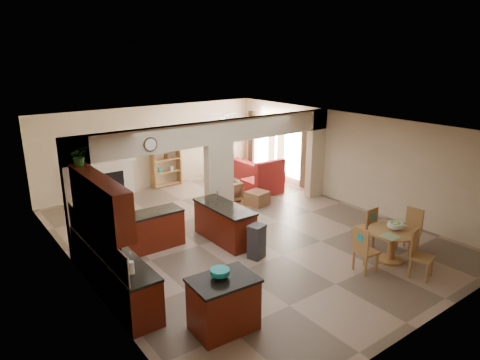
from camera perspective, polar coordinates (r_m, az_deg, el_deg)
floor at (r=11.20m, az=0.17°, el=-7.05°), size 10.00×10.00×0.00m
ceiling at (r=10.39m, az=0.18°, el=7.23°), size 10.00×10.00×0.00m
wall_back at (r=14.89m, az=-11.46°, el=4.33°), size 8.00×0.00×8.00m
wall_front at (r=7.59m, az=23.71°, el=-9.01°), size 8.00×0.00×8.00m
wall_left at (r=9.03m, az=-20.67°, el=-4.58°), size 0.00×10.00×10.00m
wall_right at (r=13.41m, az=14.02°, el=2.80°), size 0.00×10.00×10.00m
partition_left_pier at (r=10.02m, az=-20.67°, el=-2.50°), size 0.60×0.25×2.80m
partition_center_pier at (r=11.58m, az=-2.79°, el=-0.44°), size 0.80×0.25×2.20m
partition_right_pier at (r=13.83m, az=10.04°, el=3.46°), size 0.60×0.25×2.80m
partition_header at (r=11.24m, az=-2.89°, el=6.39°), size 8.00×0.25×0.60m
kitchen_counter at (r=9.38m, az=-15.27°, el=-9.49°), size 2.52×3.29×1.48m
upper_cabinets at (r=8.18m, az=-18.23°, el=-2.64°), size 0.35×2.40×0.90m
peninsula at (r=10.61m, az=-2.07°, el=-5.76°), size 0.70×1.85×0.91m
wall_clock at (r=10.17m, az=-11.84°, el=4.66°), size 0.34×0.03×0.34m
rug at (r=13.43m, az=-1.10°, el=-2.89°), size 1.60×1.30×0.01m
fireplace at (r=14.34m, az=-16.75°, el=0.23°), size 1.60×0.35×1.20m
shelving_unit at (r=14.99m, az=-9.85°, el=2.54°), size 1.00×0.32×1.80m
window_a at (r=14.95m, az=7.11°, el=3.80°), size 0.02×0.90×1.90m
window_b at (r=16.19m, az=2.96°, el=4.91°), size 0.02×0.90×1.90m
glazed_door at (r=15.59m, az=4.94°, el=3.84°), size 0.02×0.70×2.10m
drape_a_left at (r=14.51m, az=8.63°, el=3.34°), size 0.10×0.28×2.30m
drape_a_right at (r=15.35m, az=5.46°, el=4.19°), size 0.10×0.28×2.30m
drape_b_left at (r=15.71m, az=4.24°, el=4.52°), size 0.10×0.28×2.30m
drape_b_right at (r=16.62m, az=1.53°, el=5.23°), size 0.10×0.28×2.30m
ceiling_fan at (r=13.70m, az=-2.34°, el=8.52°), size 1.00×1.00×0.10m
kitchen_island at (r=7.44m, az=-2.20°, el=-16.19°), size 1.13×0.84×0.95m
teal_bowl at (r=7.19m, az=-2.69°, el=-12.33°), size 0.33×0.33×0.15m
trash_can at (r=9.78m, az=2.23°, el=-8.38°), size 0.42×0.38×0.74m
dining_table at (r=10.15m, az=19.63°, el=-7.63°), size 1.08×1.08×0.74m
fruit_bowl at (r=10.09m, az=19.97°, el=-5.76°), size 0.33×0.33×0.18m
sofa at (r=15.70m, az=1.87°, el=1.36°), size 2.41×0.95×0.70m
chaise at (r=14.23m, az=2.98°, el=-0.80°), size 1.16×0.95×0.46m
armchair at (r=13.37m, az=-1.60°, el=-1.54°), size 0.74×0.75×0.64m
ottoman at (r=13.12m, az=2.32°, el=-2.42°), size 0.68×0.68×0.42m
plant at (r=8.91m, az=-20.64°, el=2.99°), size 0.35×0.30×0.39m
chair_north at (r=10.61m, az=16.60°, el=-5.92°), size 0.43×0.44×1.02m
chair_east at (r=10.85m, az=21.83°, el=-5.94°), size 0.44×0.43×1.02m
chair_south at (r=9.67m, az=22.71°, el=-8.83°), size 0.51×0.51×1.02m
chair_west at (r=9.47m, az=16.15°, el=-8.71°), size 0.46×0.46×1.02m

